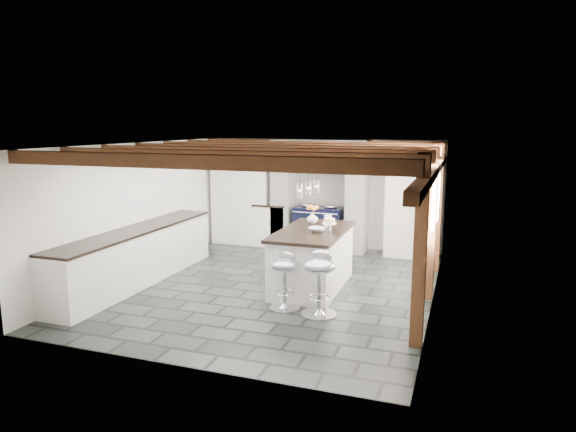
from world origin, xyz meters
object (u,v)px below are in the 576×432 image
(kitchen_island, at_px, (313,258))
(bar_stool_near, at_px, (319,276))
(bar_stool_far, at_px, (285,274))
(range_cooker, at_px, (319,227))

(kitchen_island, distance_m, bar_stool_near, 1.24)
(kitchen_island, xyz_separation_m, bar_stool_near, (0.44, -1.15, 0.08))
(bar_stool_far, bearing_deg, kitchen_island, 106.62)
(bar_stool_near, height_order, bar_stool_far, bar_stool_near)
(bar_stool_far, bearing_deg, range_cooker, 119.79)
(kitchen_island, relative_size, bar_stool_near, 2.13)
(bar_stool_near, xyz_separation_m, bar_stool_far, (-0.53, 0.09, -0.05))
(range_cooker, distance_m, bar_stool_far, 3.66)
(range_cooker, xyz_separation_m, bar_stool_far, (0.53, -3.62, 0.05))
(range_cooker, xyz_separation_m, bar_stool_near, (1.06, -3.71, 0.10))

